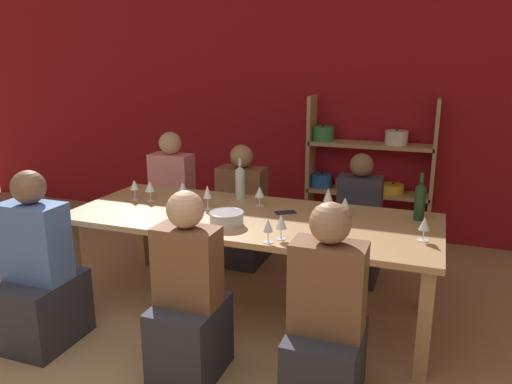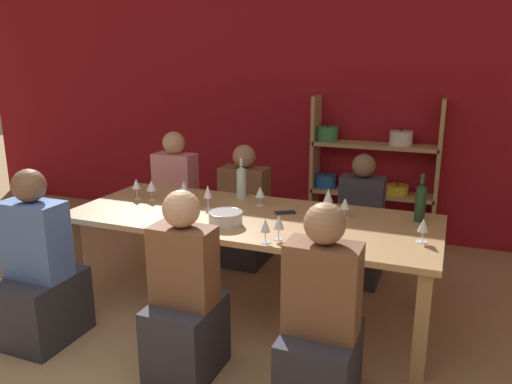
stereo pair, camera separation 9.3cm
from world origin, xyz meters
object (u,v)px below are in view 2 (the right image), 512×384
at_px(mixing_bowl, 225,217).
at_px(wine_glass_empty_b, 328,196).
at_px(wine_glass_empty_a, 423,226).
at_px(wine_glass_white_b, 260,192).
at_px(wine_glass_empty_f, 136,184).
at_px(person_far_a, 360,235).
at_px(wine_glass_red_a, 184,187).
at_px(person_near_c, 40,280).
at_px(wine_glass_white_a, 321,220).
at_px(wine_bottle_green, 241,181).
at_px(wine_glass_empty_c, 313,214).
at_px(wine_glass_white_c, 265,227).
at_px(cell_phone, 285,213).
at_px(dining_table, 251,225).
at_px(shelf_unit, 369,184).
at_px(wine_glass_empty_g, 208,192).
at_px(person_near_a, 185,308).
at_px(wine_bottle_dark, 421,202).
at_px(wine_glass_empty_d, 345,204).
at_px(person_near_b, 321,331).
at_px(person_far_c, 177,208).
at_px(wine_glass_empty_e, 151,186).
at_px(wine_glass_red_b, 279,223).

distance_m(mixing_bowl, wine_glass_empty_b, 0.77).
xyz_separation_m(wine_glass_empty_a, wine_glass_white_b, (-1.21, 0.38, -0.00)).
height_order(wine_glass_empty_f, person_far_a, person_far_a).
height_order(wine_glass_red_a, wine_glass_empty_f, wine_glass_empty_f).
relative_size(person_far_a, person_near_c, 0.93).
height_order(wine_glass_white_b, person_far_a, person_far_a).
relative_size(wine_glass_white_a, person_far_a, 0.16).
bearing_deg(person_far_a, wine_bottle_green, 25.09).
bearing_deg(mixing_bowl, wine_glass_white_a, -3.20).
bearing_deg(wine_glass_empty_f, wine_glass_white_a, -12.83).
bearing_deg(wine_glass_empty_a, wine_glass_empty_c, -169.65).
height_order(wine_glass_empty_a, wine_glass_white_c, same).
bearing_deg(cell_phone, dining_table, -146.27).
height_order(dining_table, wine_glass_white_a, wine_glass_white_a).
distance_m(shelf_unit, cell_phone, 1.72).
xyz_separation_m(wine_glass_empty_g, person_near_a, (0.31, -0.92, -0.44)).
xyz_separation_m(wine_bottle_dark, wine_glass_empty_g, (-1.50, -0.27, -0.01)).
relative_size(wine_glass_empty_d, wine_glass_empty_f, 0.89).
bearing_deg(wine_glass_empty_g, cell_phone, 9.47).
bearing_deg(shelf_unit, wine_glass_empty_g, -117.05).
bearing_deg(wine_glass_empty_c, person_near_b, -69.70).
xyz_separation_m(wine_glass_empty_c, cell_phone, (-0.31, 0.37, -0.13)).
relative_size(wine_bottle_green, wine_glass_empty_d, 2.29).
bearing_deg(person_far_c, wine_bottle_dark, 166.31).
distance_m(wine_glass_white_a, person_far_a, 1.21).
bearing_deg(wine_glass_red_a, wine_glass_white_a, -20.78).
bearing_deg(wine_glass_empty_b, wine_glass_empty_a, -27.41).
bearing_deg(wine_glass_white_b, wine_glass_white_c, -66.43).
xyz_separation_m(wine_glass_empty_d, wine_glass_red_a, (-1.28, -0.02, 0.01)).
xyz_separation_m(wine_bottle_dark, wine_glass_empty_f, (-2.16, -0.23, -0.02)).
xyz_separation_m(wine_glass_empty_b, wine_glass_white_c, (-0.21, -0.71, -0.04)).
xyz_separation_m(wine_glass_white_a, wine_glass_white_b, (-0.62, 0.55, -0.02)).
relative_size(shelf_unit, wine_glass_empty_d, 10.20).
bearing_deg(wine_glass_empty_e, shelf_unit, 50.53).
bearing_deg(wine_glass_red_b, wine_glass_empty_f, 161.05).
relative_size(wine_glass_red_a, person_far_c, 0.13).
bearing_deg(wine_glass_white_b, shelf_unit, 69.72).
bearing_deg(wine_glass_empty_a, wine_glass_white_b, 162.71).
bearing_deg(wine_glass_white_a, mixing_bowl, 176.80).
xyz_separation_m(mixing_bowl, person_near_b, (0.82, -0.56, -0.37)).
distance_m(dining_table, wine_glass_empty_f, 1.04).
bearing_deg(cell_phone, person_far_a, 57.72).
relative_size(wine_glass_white_a, person_near_b, 0.15).
relative_size(shelf_unit, wine_glass_white_c, 9.65).
relative_size(dining_table, wine_glass_empty_f, 16.22).
distance_m(wine_glass_empty_e, wine_glass_white_b, 0.87).
bearing_deg(wine_glass_empty_f, dining_table, -4.49).
relative_size(wine_glass_empty_c, person_near_b, 0.17).
height_order(mixing_bowl, wine_glass_empty_b, wine_glass_empty_b).
distance_m(wine_glass_white_a, wine_glass_red_b, 0.26).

